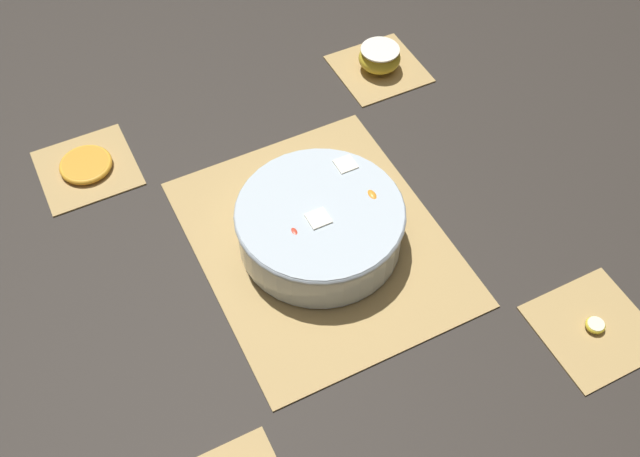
{
  "coord_description": "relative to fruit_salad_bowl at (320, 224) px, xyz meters",
  "views": [
    {
      "loc": [
        0.62,
        -0.31,
        0.94
      ],
      "look_at": [
        0.0,
        0.0,
        0.04
      ],
      "focal_mm": 42.0,
      "sensor_mm": 36.0,
      "label": 1
    }
  ],
  "objects": [
    {
      "name": "bamboo_mat_center",
      "position": [
        -0.0,
        0.0,
        -0.05
      ],
      "size": [
        0.45,
        0.37,
        0.01
      ],
      "color": "tan",
      "rests_on": "ground_plane"
    },
    {
      "name": "fruit_salad_bowl",
      "position": [
        0.0,
        0.0,
        0.0
      ],
      "size": [
        0.26,
        0.26,
        0.08
      ],
      "color": "silver",
      "rests_on": "bamboo_mat_center"
    },
    {
      "name": "orange_slice_whole",
      "position": [
        -0.31,
        -0.28,
        -0.04
      ],
      "size": [
        0.09,
        0.09,
        0.01
      ],
      "color": "orange",
      "rests_on": "coaster_mat_near_left"
    },
    {
      "name": "coaster_mat_far_right",
      "position": [
        0.31,
        0.28,
        -0.05
      ],
      "size": [
        0.16,
        0.16,
        0.01
      ],
      "color": "tan",
      "rests_on": "ground_plane"
    },
    {
      "name": "apple_half",
      "position": [
        -0.31,
        0.28,
        -0.02
      ],
      "size": [
        0.08,
        0.08,
        0.04
      ],
      "color": "gold",
      "rests_on": "coaster_mat_far_left"
    },
    {
      "name": "coaster_mat_far_left",
      "position": [
        -0.31,
        0.28,
        -0.05
      ],
      "size": [
        0.16,
        0.16,
        0.01
      ],
      "color": "tan",
      "rests_on": "ground_plane"
    },
    {
      "name": "ground_plane",
      "position": [
        -0.0,
        0.0,
        -0.05
      ],
      "size": [
        6.0,
        6.0,
        0.0
      ],
      "primitive_type": "plane",
      "color": "#2D2823"
    },
    {
      "name": "banana_coin_single",
      "position": [
        0.31,
        0.28,
        -0.04
      ],
      "size": [
        0.03,
        0.03,
        0.01
      ],
      "color": "#F7EFC6",
      "rests_on": "coaster_mat_far_right"
    },
    {
      "name": "coaster_mat_near_left",
      "position": [
        -0.31,
        -0.28,
        -0.05
      ],
      "size": [
        0.16,
        0.16,
        0.01
      ],
      "color": "tan",
      "rests_on": "ground_plane"
    }
  ]
}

